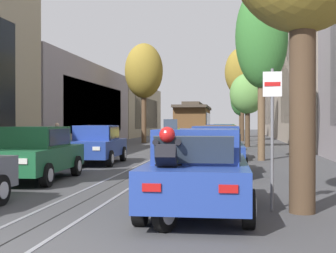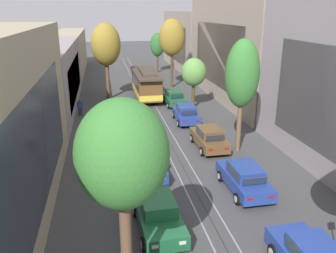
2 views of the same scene
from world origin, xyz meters
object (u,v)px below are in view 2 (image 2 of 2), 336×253
(street_tree_kerb_left_second, at_px, (106,45))
(street_tree_kerb_right_second, at_px, (242,75))
(parked_car_blue_second_right, at_px, (244,178))
(pedestrian_on_right_pavement, at_px, (80,107))
(parked_car_blue_mid_left, at_px, (146,162))
(parked_car_green_fifth_right, at_px, (174,98))
(parked_car_brown_mid_right, at_px, (209,138))
(street_tree_kerb_left_near, at_px, (122,157))
(cable_car_trolley, at_px, (146,84))
(street_tree_kerb_right_fourth, at_px, (172,38))
(pedestrian_on_left_pavement, at_px, (96,143))
(parked_car_green_second_left, at_px, (158,214))
(parked_car_blue_fourth_right, at_px, (186,114))
(street_tree_kerb_right_mid, at_px, (194,73))
(street_tree_kerb_right_far, at_px, (157,45))

(street_tree_kerb_left_second, xyz_separation_m, street_tree_kerb_right_second, (8.64, -17.30, -0.49))
(parked_car_blue_second_right, xyz_separation_m, street_tree_kerb_right_second, (1.81, 5.60, 4.68))
(pedestrian_on_right_pavement, bearing_deg, parked_car_blue_mid_left, -71.51)
(parked_car_blue_second_right, bearing_deg, parked_car_green_fifth_right, 90.33)
(parked_car_blue_mid_left, height_order, parked_car_blue_second_right, same)
(parked_car_brown_mid_right, distance_m, street_tree_kerb_left_near, 15.88)
(street_tree_kerb_left_near, relative_size, cable_car_trolley, 0.80)
(parked_car_green_fifth_right, relative_size, street_tree_kerb_right_fourth, 0.51)
(street_tree_kerb_right_second, distance_m, pedestrian_on_left_pavement, 10.92)
(parked_car_brown_mid_right, distance_m, street_tree_kerb_right_second, 5.11)
(parked_car_green_second_left, xyz_separation_m, street_tree_kerb_left_second, (-1.60, 25.58, 5.16))
(pedestrian_on_left_pavement, bearing_deg, cable_car_trolley, 70.64)
(parked_car_blue_fourth_right, height_order, cable_car_trolley, cable_car_trolley)
(street_tree_kerb_left_second, bearing_deg, street_tree_kerb_left_near, -90.16)
(street_tree_kerb_right_fourth, bearing_deg, street_tree_kerb_right_second, -88.95)
(parked_car_blue_fourth_right, bearing_deg, street_tree_kerb_right_second, -74.20)
(parked_car_green_second_left, bearing_deg, street_tree_kerb_right_second, 49.62)
(street_tree_kerb_right_mid, xyz_separation_m, pedestrian_on_left_pavement, (-9.64, -10.73, -2.70))
(parked_car_green_fifth_right, xyz_separation_m, cable_car_trolley, (-2.51, 3.15, 0.86))
(parked_car_green_second_left, relative_size, street_tree_kerb_right_second, 0.56)
(street_tree_kerb_right_mid, bearing_deg, parked_car_green_fifth_right, 134.95)
(parked_car_green_second_left, relative_size, pedestrian_on_left_pavement, 2.61)
(street_tree_kerb_left_near, xyz_separation_m, cable_car_trolley, (4.29, 29.11, -3.92))
(parked_car_green_second_left, height_order, street_tree_kerb_left_near, street_tree_kerb_left_near)
(parked_car_blue_mid_left, relative_size, parked_car_blue_second_right, 1.01)
(street_tree_kerb_right_mid, bearing_deg, street_tree_kerb_right_second, -88.74)
(street_tree_kerb_right_far, bearing_deg, pedestrian_on_right_pavement, -115.94)
(cable_car_trolley, bearing_deg, parked_car_blue_second_right, -83.24)
(street_tree_kerb_right_far, height_order, pedestrian_on_left_pavement, street_tree_kerb_right_far)
(parked_car_brown_mid_right, distance_m, cable_car_trolley, 15.85)
(parked_car_green_second_left, bearing_deg, parked_car_blue_mid_left, 88.22)
(street_tree_kerb_left_near, bearing_deg, pedestrian_on_left_pavement, 94.93)
(parked_car_blue_second_right, bearing_deg, street_tree_kerb_right_far, 87.98)
(street_tree_kerb_left_near, xyz_separation_m, street_tree_kerb_right_fourth, (8.32, 34.79, 0.68))
(parked_car_green_second_left, distance_m, street_tree_kerb_left_second, 26.14)
(parked_car_blue_second_right, distance_m, pedestrian_on_left_pavement, 10.40)
(street_tree_kerb_right_mid, bearing_deg, cable_car_trolley, 130.91)
(street_tree_kerb_left_second, xyz_separation_m, street_tree_kerb_right_fourth, (8.24, 4.87, 0.30))
(parked_car_green_second_left, height_order, pedestrian_on_left_pavement, pedestrian_on_left_pavement)
(street_tree_kerb_left_second, relative_size, street_tree_kerb_right_fourth, 0.97)
(street_tree_kerb_right_far, bearing_deg, street_tree_kerb_left_second, -116.39)
(parked_car_blue_fourth_right, height_order, street_tree_kerb_right_second, street_tree_kerb_right_second)
(street_tree_kerb_right_far, bearing_deg, street_tree_kerb_right_mid, -89.58)
(parked_car_brown_mid_right, distance_m, street_tree_kerb_right_mid, 11.28)
(pedestrian_on_right_pavement, bearing_deg, cable_car_trolley, 37.08)
(parked_car_blue_mid_left, bearing_deg, pedestrian_on_left_pavement, 130.90)
(parked_car_blue_second_right, distance_m, street_tree_kerb_left_near, 10.95)
(street_tree_kerb_right_second, relative_size, cable_car_trolley, 0.86)
(parked_car_green_fifth_right, height_order, cable_car_trolley, cable_car_trolley)
(parked_car_brown_mid_right, xyz_separation_m, street_tree_kerb_right_mid, (1.60, 10.80, 2.86))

